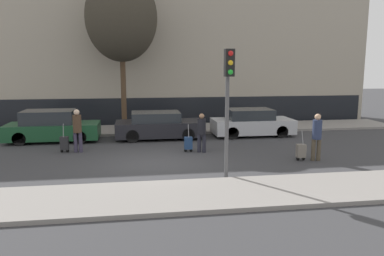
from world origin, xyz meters
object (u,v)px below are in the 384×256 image
object	(u,v)px
trolley_left	(64,143)
traffic_light	(228,88)
trolley_center	(188,143)
pedestrian_right	(317,134)
parked_car_1	(159,126)
pedestrian_center	(202,131)
pedestrian_left	(77,128)
trolley_right	(301,151)
bare_tree_near_crossing	(121,18)
parked_car_0	(52,127)
parked_car_2	(252,123)

from	to	relation	value
trolley_left	traffic_light	xyz separation A→B (m)	(5.64, -4.62, 2.44)
trolley_center	pedestrian_right	size ratio (longest dim) A/B	0.66
parked_car_1	traffic_light	distance (m)	7.53
pedestrian_center	pedestrian_right	size ratio (longest dim) A/B	0.91
pedestrian_left	trolley_right	size ratio (longest dim) A/B	1.53
trolley_center	bare_tree_near_crossing	size ratio (longest dim) A/B	0.14
pedestrian_right	bare_tree_near_crossing	bearing A→B (deg)	143.49
parked_car_0	trolley_center	world-z (taller)	parked_car_0
pedestrian_right	traffic_light	world-z (taller)	traffic_light
parked_car_0	parked_car_1	bearing A→B (deg)	-0.74
parked_car_0	bare_tree_near_crossing	bearing A→B (deg)	36.77
pedestrian_center	bare_tree_near_crossing	distance (m)	8.29
trolley_right	traffic_light	bearing A→B (deg)	-149.90
parked_car_2	trolley_left	size ratio (longest dim) A/B	3.38
pedestrian_center	parked_car_1	bearing A→B (deg)	133.06
trolley_center	traffic_light	size ratio (longest dim) A/B	0.29
pedestrian_left	trolley_left	xyz separation A→B (m)	(-0.55, 0.05, -0.62)
traffic_light	pedestrian_left	bearing A→B (deg)	138.07
trolley_left	parked_car_1	bearing A→B (deg)	30.95
bare_tree_near_crossing	pedestrian_left	bearing A→B (deg)	-109.50
parked_car_0	traffic_light	bearing A→B (deg)	-46.99
parked_car_2	parked_car_1	bearing A→B (deg)	-179.19
pedestrian_left	trolley_center	world-z (taller)	pedestrian_left
pedestrian_left	trolley_left	size ratio (longest dim) A/B	1.48
parked_car_2	trolley_center	size ratio (longest dim) A/B	3.46
parked_car_1	trolley_right	size ratio (longest dim) A/B	3.62
trolley_right	traffic_light	distance (m)	4.54
parked_car_0	pedestrian_left	distance (m)	2.94
pedestrian_right	bare_tree_near_crossing	size ratio (longest dim) A/B	0.22
traffic_light	trolley_left	bearing A→B (deg)	140.68
parked_car_1	parked_car_0	bearing A→B (deg)	179.26
pedestrian_right	traffic_light	xyz separation A→B (m)	(-3.84, -1.82, 1.82)
bare_tree_near_crossing	parked_car_0	bearing A→B (deg)	-143.23
trolley_right	bare_tree_near_crossing	size ratio (longest dim) A/B	0.14
trolley_center	parked_car_2	bearing A→B (deg)	40.42
parked_car_0	pedestrian_right	distance (m)	11.69
parked_car_1	parked_car_2	bearing A→B (deg)	0.81
traffic_light	pedestrian_right	bearing A→B (deg)	25.28
parked_car_0	traffic_light	distance (m)	9.90
parked_car_2	traffic_light	world-z (taller)	traffic_light
parked_car_0	trolley_right	size ratio (longest dim) A/B	3.62
pedestrian_center	trolley_center	distance (m)	0.77
trolley_left	pedestrian_center	world-z (taller)	pedestrian_center
pedestrian_left	pedestrian_center	distance (m)	5.03
parked_car_0	trolley_right	xyz separation A→B (m)	(9.90, -5.16, -0.31)
parked_car_0	trolley_left	bearing A→B (deg)	-68.67
pedestrian_right	pedestrian_left	bearing A→B (deg)	173.28
pedestrian_right	trolley_right	distance (m)	0.84
trolley_center	trolley_right	distance (m)	4.43
pedestrian_left	parked_car_0	bearing A→B (deg)	126.00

